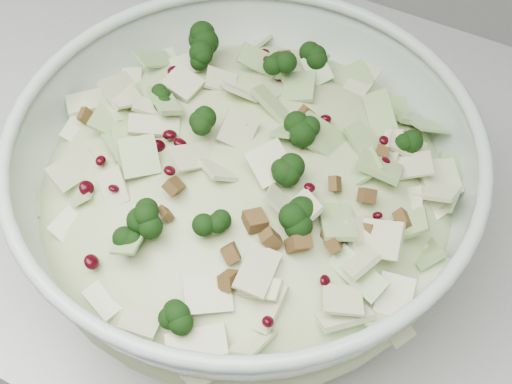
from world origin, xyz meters
TOP-DOWN VIEW (x-y plane):
  - mixing_bowl at (-0.44, 1.60)m, footprint 0.40×0.40m
  - salad at (-0.44, 1.60)m, footprint 0.38×0.38m

SIDE VIEW (x-z plane):
  - mixing_bowl at x=-0.44m, z-range 0.90..1.05m
  - salad at x=-0.44m, z-range 0.93..1.07m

